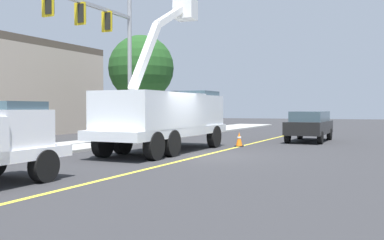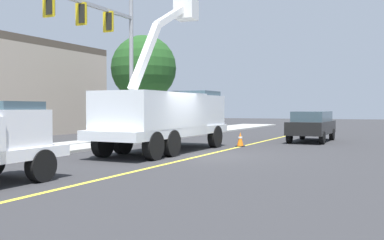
{
  "view_description": "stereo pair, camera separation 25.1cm",
  "coord_description": "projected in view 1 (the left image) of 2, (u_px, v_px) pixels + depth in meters",
  "views": [
    {
      "loc": [
        -16.47,
        -5.52,
        1.91
      ],
      "look_at": [
        0.28,
        0.52,
        1.4
      ],
      "focal_mm": 41.27,
      "sensor_mm": 36.0,
      "label": 1
    },
    {
      "loc": [
        -16.39,
        -5.75,
        1.91
      ],
      "look_at": [
        0.28,
        0.52,
        1.4
      ],
      "focal_mm": 41.27,
      "sensor_mm": 36.0,
      "label": 2
    }
  ],
  "objects": [
    {
      "name": "lane_centre_stripe",
      "position": [
        202.0,
        156.0,
        17.41
      ],
      "size": [
        49.79,
        4.92,
        0.01
      ],
      "primitive_type": "cube",
      "rotation": [
        0.0,
        0.0,
        -0.1
      ],
      "color": "yellow",
      "rests_on": "ground"
    },
    {
      "name": "utility_bucket_truck",
      "position": [
        167.0,
        114.0,
        19.0
      ],
      "size": [
        8.4,
        3.27,
        7.23
      ],
      "color": "silver",
      "rests_on": "ground"
    },
    {
      "name": "passing_minivan",
      "position": [
        310.0,
        124.0,
        24.76
      ],
      "size": [
        4.96,
        2.35,
        1.69
      ],
      "color": "black",
      "rests_on": "ground"
    },
    {
      "name": "traffic_signal_mast",
      "position": [
        104.0,
        37.0,
        21.43
      ],
      "size": [
        7.11,
        0.97,
        7.78
      ],
      "color": "gray",
      "rests_on": "ground"
    },
    {
      "name": "street_tree_right",
      "position": [
        141.0,
        68.0,
        29.12
      ],
      "size": [
        4.32,
        4.32,
        6.68
      ],
      "color": "brown",
      "rests_on": "ground"
    },
    {
      "name": "sidewalk_far_side",
      "position": [
        64.0,
        147.0,
        20.42
      ],
      "size": [
        60.07,
        9.29,
        0.12
      ],
      "primitive_type": "cube",
      "rotation": [
        0.0,
        0.0,
        -0.1
      ],
      "color": "#9E9E99",
      "rests_on": "ground"
    },
    {
      "name": "ground",
      "position": [
        202.0,
        156.0,
        17.41
      ],
      "size": [
        120.0,
        120.0,
        0.0
      ],
      "primitive_type": "plane",
      "color": "#2D2D30"
    },
    {
      "name": "traffic_cone_mid_front",
      "position": [
        239.0,
        139.0,
        21.56
      ],
      "size": [
        0.4,
        0.4,
        0.71
      ],
      "color": "black",
      "rests_on": "ground"
    }
  ]
}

